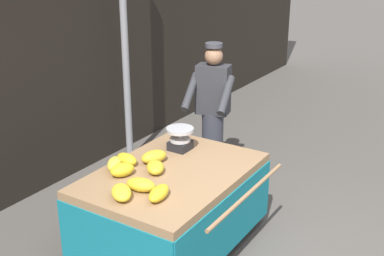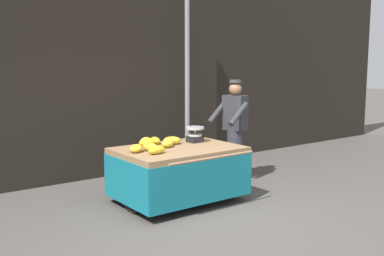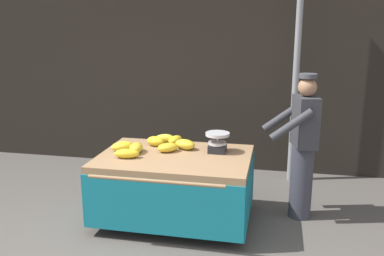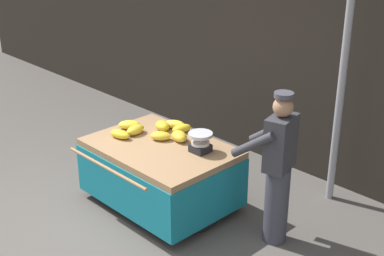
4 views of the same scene
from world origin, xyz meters
The scene contains 14 objects.
ground_plane centered at (0.00, 0.00, 0.00)m, with size 60.00×60.00×0.00m, color #514C47.
back_wall centered at (0.00, 3.01, 1.99)m, with size 16.00×0.24×3.98m, color black.
street_pole centered at (1.58, 2.55, 1.69)m, with size 0.09×0.09×3.38m, color gray.
banana_cart centered at (0.23, 0.92, 0.60)m, with size 1.74×1.41×0.80m.
weighing_scale centered at (0.69, 1.14, 0.92)m, with size 0.28×0.28×0.24m.
banana_bunch_0 centered at (-0.23, 0.93, 0.86)m, with size 0.15×0.27×0.11m, color gold.
banana_bunch_1 centered at (-0.26, 0.71, 0.85)m, with size 0.13×0.28×0.11m, color gold.
banana_bunch_2 centered at (-0.42, 0.98, 0.85)m, with size 0.16×0.27×0.11m, color yellow.
banana_bunch_3 centered at (0.12, 1.37, 0.85)m, with size 0.13×0.25×0.10m, color gold.
banana_bunch_4 centered at (0.12, 1.03, 0.85)m, with size 0.16×0.25×0.11m, color gold.
banana_bunch_5 centered at (0.29, 1.17, 0.86)m, with size 0.16×0.26×0.12m, color gold.
banana_bunch_6 centered at (-0.03, 1.39, 0.85)m, with size 0.13×0.26×0.11m, color yellow.
banana_bunch_7 centered at (-0.09, 1.24, 0.86)m, with size 0.16×0.23×0.12m, color gold.
vendor_person centered at (1.65, 1.31, 0.87)m, with size 0.66×0.61×1.71m.
Camera 4 is at (4.65, -2.86, 3.46)m, focal length 50.70 mm.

